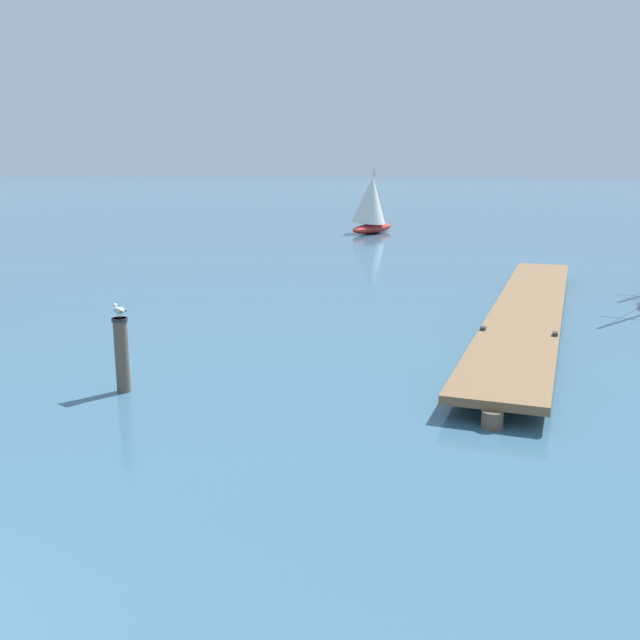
{
  "coord_description": "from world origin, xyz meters",
  "views": [
    {
      "loc": [
        6.05,
        -3.24,
        4.28
      ],
      "look_at": [
        2.57,
        9.01,
        1.4
      ],
      "focal_mm": 39.25,
      "sensor_mm": 36.0,
      "label": 1
    }
  ],
  "objects": [
    {
      "name": "mooring_piling",
      "position": [
        -1.03,
        7.98,
        0.76
      ],
      "size": [
        0.3,
        0.3,
        1.44
      ],
      "color": "brown",
      "rests_on": "ground"
    },
    {
      "name": "perched_seagull",
      "position": [
        -1.03,
        7.98,
        1.59
      ],
      "size": [
        0.36,
        0.23,
        0.27
      ],
      "color": "gold",
      "rests_on": "mooring_piling"
    },
    {
      "name": "floating_dock",
      "position": [
        6.43,
        16.39,
        0.36
      ],
      "size": [
        3.02,
        17.15,
        0.53
      ],
      "color": "brown",
      "rests_on": "ground"
    },
    {
      "name": "distant_sailboat",
      "position": [
        -2.73,
        39.01,
        1.73
      ],
      "size": [
        2.89,
        4.23,
        3.86
      ],
      "color": "#AD2823",
      "rests_on": "ground"
    }
  ]
}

